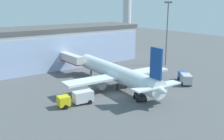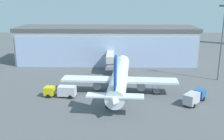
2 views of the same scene
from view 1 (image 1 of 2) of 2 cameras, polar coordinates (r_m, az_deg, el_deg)
ground at (r=58.84m, az=0.79°, el=-5.55°), size 240.00×240.00×0.00m
terminal_building at (r=87.18m, az=-13.64°, el=4.91°), size 62.36×17.10×12.64m
jet_bridge at (r=78.77m, az=-9.58°, el=2.65°), size 2.38×14.60×5.68m
control_tower at (r=152.49m, az=3.33°, el=14.32°), size 9.21×9.21×32.40m
apron_light_mast at (r=87.58m, az=11.92°, el=8.82°), size 3.20×0.40×20.52m
airplane at (r=63.50m, az=1.08°, el=-0.72°), size 28.06×35.54×11.74m
catering_truck at (r=53.59m, az=-7.65°, el=-6.04°), size 7.50×3.15×2.65m
fuel_truck at (r=69.82m, az=15.60°, el=-1.60°), size 6.37×7.01×2.65m
baggage_cart at (r=68.91m, az=7.66°, el=-2.23°), size 1.60×2.80×1.50m
pushback_tug at (r=55.99m, az=6.16°, el=-5.62°), size 3.25×3.67×2.30m
safety_cone_nose at (r=57.86m, az=6.75°, el=-5.71°), size 0.36×0.36×0.55m
safety_cone_wingtip at (r=56.54m, az=-7.91°, el=-6.23°), size 0.36×0.36×0.55m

